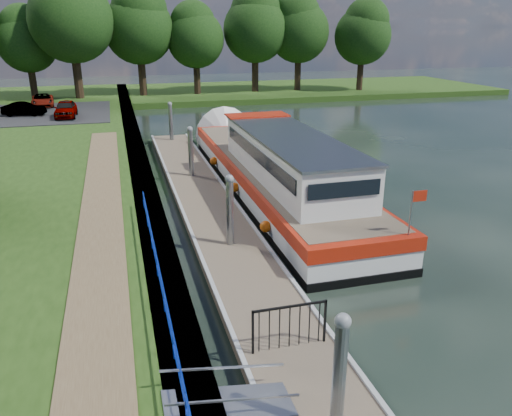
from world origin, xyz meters
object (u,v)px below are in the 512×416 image
object	(u,v)px
car_b	(24,109)
car_d	(43,100)
pontoon	(208,208)
car_a	(66,109)
barge	(269,167)

from	to	relation	value
car_b	car_d	world-z (taller)	car_d
pontoon	car_a	distance (m)	23.49
car_d	car_b	bearing A→B (deg)	-105.66
pontoon	barge	size ratio (longest dim) A/B	1.42
barge	car_d	world-z (taller)	barge
barge	car_d	distance (m)	29.54
pontoon	barge	bearing A→B (deg)	35.25
pontoon	car_b	world-z (taller)	car_b
barge	car_a	world-z (taller)	barge
car_b	car_d	size ratio (longest dim) A/B	0.83
barge	car_b	size ratio (longest dim) A/B	6.42
pontoon	car_b	bearing A→B (deg)	114.02
car_b	car_a	bearing A→B (deg)	-106.69
car_a	car_d	world-z (taller)	car_a
pontoon	barge	xyz separation A→B (m)	(3.60, 2.54, 0.90)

